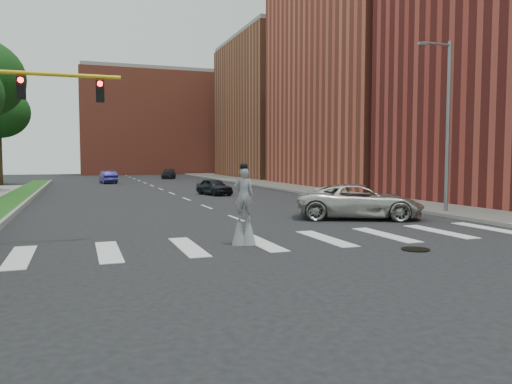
# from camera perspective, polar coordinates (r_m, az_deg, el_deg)

# --- Properties ---
(ground_plane) EXTENTS (160.00, 160.00, 0.00)m
(ground_plane) POSITION_cam_1_polar(r_m,az_deg,el_deg) (17.25, 5.66, -6.07)
(ground_plane) COLOR black
(ground_plane) RESTS_ON ground
(grass_median) EXTENTS (2.00, 60.00, 0.25)m
(grass_median) POSITION_cam_1_polar(r_m,az_deg,el_deg) (35.73, -26.32, -1.05)
(grass_median) COLOR #184914
(grass_median) RESTS_ON ground
(median_curb) EXTENTS (0.20, 60.00, 0.28)m
(median_curb) POSITION_cam_1_polar(r_m,az_deg,el_deg) (35.62, -24.65, -0.99)
(median_curb) COLOR gray
(median_curb) RESTS_ON ground
(sidewalk_right) EXTENTS (5.00, 90.00, 0.18)m
(sidewalk_right) POSITION_cam_1_polar(r_m,az_deg,el_deg) (45.03, 6.50, 0.25)
(sidewalk_right) COLOR gray
(sidewalk_right) RESTS_ON ground
(manhole) EXTENTS (0.90, 0.90, 0.04)m
(manhole) POSITION_cam_1_polar(r_m,az_deg,el_deg) (17.11, 17.77, -6.26)
(manhole) COLOR black
(manhole) RESTS_ON ground
(building_mid) EXTENTS (16.00, 22.00, 24.00)m
(building_mid) POSITION_cam_1_polar(r_m,az_deg,el_deg) (54.72, 13.44, 13.35)
(building_mid) COLOR #B04C37
(building_mid) RESTS_ON ground
(building_far) EXTENTS (16.00, 22.00, 20.00)m
(building_far) POSITION_cam_1_polar(r_m,az_deg,el_deg) (75.60, 3.33, 9.30)
(building_far) COLOR #965237
(building_far) RESTS_ON ground
(building_backdrop) EXTENTS (26.00, 14.00, 18.00)m
(building_backdrop) POSITION_cam_1_polar(r_m,az_deg,el_deg) (94.49, -11.56, 7.55)
(building_backdrop) COLOR #B04C37
(building_backdrop) RESTS_ON ground
(streetlight) EXTENTS (2.05, 0.20, 9.00)m
(streetlight) POSITION_cam_1_polar(r_m,az_deg,el_deg) (28.10, 20.94, 7.59)
(streetlight) COLOR slate
(streetlight) RESTS_ON ground
(stilt_performer) EXTENTS (0.82, 0.63, 2.83)m
(stilt_performer) POSITION_cam_1_polar(r_m,az_deg,el_deg) (17.12, -1.40, -2.30)
(stilt_performer) COLOR #342414
(stilt_performer) RESTS_ON ground
(suv_crossing) EXTENTS (6.71, 5.15, 1.69)m
(suv_crossing) POSITION_cam_1_polar(r_m,az_deg,el_deg) (24.97, 11.72, -1.05)
(suv_crossing) COLOR #B7B5AD
(suv_crossing) RESTS_ON ground
(car_near) EXTENTS (2.48, 4.13, 1.32)m
(car_near) POSITION_cam_1_polar(r_m,az_deg,el_deg) (39.92, -4.81, 0.61)
(car_near) COLOR black
(car_near) RESTS_ON ground
(car_mid) EXTENTS (1.93, 4.47, 1.43)m
(car_mid) POSITION_cam_1_polar(r_m,az_deg,el_deg) (60.16, -16.54, 1.65)
(car_mid) COLOR navy
(car_mid) RESTS_ON ground
(car_far) EXTENTS (2.83, 4.80, 1.30)m
(car_far) POSITION_cam_1_polar(r_m,az_deg,el_deg) (71.25, -9.95, 2.04)
(car_far) COLOR black
(car_far) RESTS_ON ground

